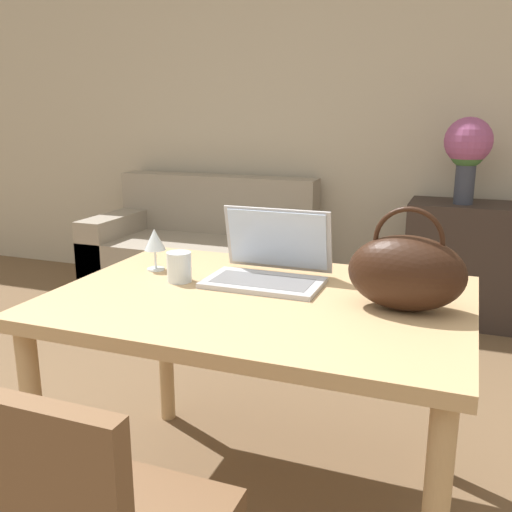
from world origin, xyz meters
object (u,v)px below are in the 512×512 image
at_px(handbag, 406,272).
at_px(laptop, 270,262).
at_px(flower_vase, 468,148).
at_px(couch, 203,257).
at_px(wine_glass, 155,241).
at_px(drinking_glass, 179,267).

bearing_deg(handbag, laptop, 162.56).
bearing_deg(flower_vase, handbag, -93.08).
xyz_separation_m(couch, handbag, (1.54, -1.86, 0.55)).
relative_size(wine_glass, flower_vase, 0.29).
bearing_deg(drinking_glass, handbag, -1.49).
xyz_separation_m(laptop, drinking_glass, (-0.27, -0.12, -0.01)).
xyz_separation_m(wine_glass, flower_vase, (0.96, 1.87, 0.23)).
relative_size(drinking_glass, handbag, 0.30).
bearing_deg(drinking_glass, laptop, 24.39).
xyz_separation_m(laptop, handbag, (0.45, -0.14, 0.05)).
relative_size(laptop, handbag, 1.15).
height_order(handbag, flower_vase, flower_vase).
relative_size(laptop, flower_vase, 0.74).
relative_size(couch, wine_glass, 9.97).
bearing_deg(flower_vase, wine_glass, -117.23).
height_order(laptop, handbag, handbag).
xyz_separation_m(laptop, wine_glass, (-0.41, -0.03, 0.04)).
xyz_separation_m(couch, wine_glass, (0.68, -1.75, 0.54)).
xyz_separation_m(handbag, flower_vase, (0.11, 1.98, 0.22)).
bearing_deg(handbag, couch, 129.50).
height_order(couch, drinking_glass, drinking_glass).
height_order(laptop, wine_glass, laptop).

